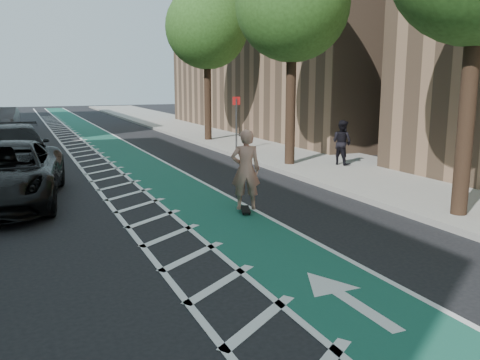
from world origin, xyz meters
TOP-DOWN VIEW (x-y plane):
  - ground at (0.00, 0.00)m, footprint 120.00×120.00m
  - bike_lane at (3.00, 10.00)m, footprint 2.00×90.00m
  - buffer_strip at (1.50, 10.00)m, footprint 1.40×90.00m
  - sidewalk_right at (9.50, 10.00)m, footprint 5.00×90.00m
  - curb_right at (7.05, 10.00)m, footprint 0.12×90.00m
  - tree_r_c at (7.90, 8.00)m, footprint 4.20×4.20m
  - tree_r_d at (7.90, 16.00)m, footprint 4.20×4.20m
  - sign_post at (7.60, 12.00)m, footprint 0.35×0.08m
  - skateboard at (3.70, 2.47)m, footprint 0.44×0.75m
  - skateboarder at (3.70, 2.47)m, footprint 0.82×0.67m
  - suv_near at (-1.63, 5.74)m, footprint 3.44×6.11m
  - suv_far at (-1.36, 10.96)m, footprint 2.38×5.60m
  - car_grey at (-1.83, 30.68)m, footprint 1.86×4.22m
  - pedestrian at (9.52, 6.81)m, footprint 0.83×0.94m

SIDE VIEW (x-z plane):
  - ground at x=0.00m, z-range 0.00..0.00m
  - buffer_strip at x=1.50m, z-range 0.00..0.01m
  - bike_lane at x=3.00m, z-range 0.00..0.01m
  - sidewalk_right at x=9.50m, z-range 0.00..0.15m
  - skateboard at x=3.70m, z-range 0.03..0.13m
  - curb_right at x=7.05m, z-range 0.00..0.16m
  - car_grey at x=-1.83m, z-range 0.00..1.35m
  - suv_far at x=-1.36m, z-range 0.00..1.61m
  - suv_near at x=-1.63m, z-range 0.00..1.61m
  - pedestrian at x=9.52m, z-range 0.15..1.77m
  - skateboarder at x=3.70m, z-range 0.10..2.03m
  - sign_post at x=7.60m, z-range 0.11..2.59m
  - tree_r_c at x=7.90m, z-range 1.82..9.72m
  - tree_r_d at x=7.90m, z-range 1.82..9.72m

